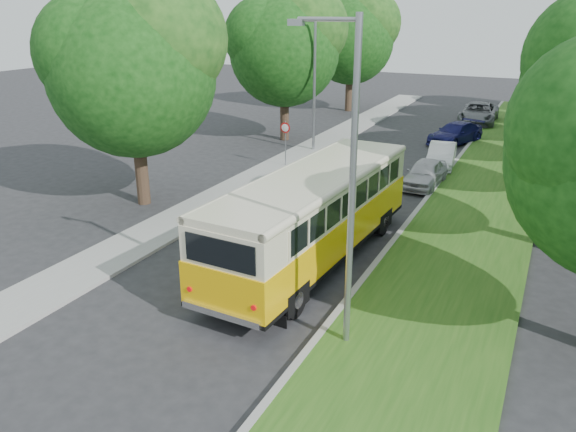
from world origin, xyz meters
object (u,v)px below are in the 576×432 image
at_px(car_white, 442,155).
at_px(lamppost_near, 349,180).
at_px(vintage_bus, 314,218).
at_px(car_blue, 455,133).
at_px(car_silver, 425,173).
at_px(lamppost_far, 313,81).
at_px(car_grey, 479,113).

bearing_deg(car_white, lamppost_near, -92.95).
distance_m(vintage_bus, car_white, 14.16).
bearing_deg(lamppost_near, vintage_bus, 122.20).
bearing_deg(car_blue, vintage_bus, -71.33).
bearing_deg(car_silver, vintage_bus, -95.80).
bearing_deg(car_silver, lamppost_near, -83.00).
relative_size(vintage_bus, car_silver, 2.82).
height_order(lamppost_far, vintage_bus, lamppost_far).
bearing_deg(lamppost_near, car_blue, 93.68).
bearing_deg(vintage_bus, car_silver, 85.36).
distance_m(lamppost_near, car_blue, 24.55).
bearing_deg(lamppost_far, car_grey, 59.44).
xyz_separation_m(lamppost_near, car_white, (-1.21, 18.24, -3.74)).
height_order(car_blue, car_grey, car_grey).
height_order(lamppost_near, vintage_bus, lamppost_near).
relative_size(car_blue, car_grey, 0.82).
bearing_deg(lamppost_near, car_grey, 92.19).
xyz_separation_m(lamppost_near, car_grey, (-1.21, 31.54, -3.61)).
distance_m(car_blue, car_grey, 7.34).
relative_size(lamppost_near, lamppost_far, 1.07).
relative_size(lamppost_far, vintage_bus, 0.71).
bearing_deg(car_grey, car_white, -91.89).
xyz_separation_m(car_silver, car_blue, (-0.35, 9.88, 0.00)).
height_order(lamppost_far, car_silver, lamppost_far).
distance_m(car_white, car_grey, 13.30).
distance_m(lamppost_far, vintage_bus, 15.84).
height_order(lamppost_far, car_grey, lamppost_far).
distance_m(vintage_bus, car_grey, 27.41).
bearing_deg(car_white, car_blue, 86.60).
xyz_separation_m(lamppost_far, car_silver, (7.70, -4.17, -3.47)).
bearing_deg(car_silver, car_blue, 94.21).
distance_m(lamppost_near, car_grey, 31.77).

